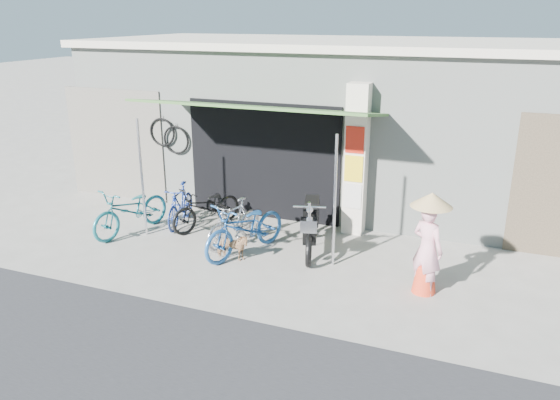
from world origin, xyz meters
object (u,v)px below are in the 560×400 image
at_px(bike_blue, 180,205).
at_px(moped, 311,224).
at_px(bike_silver, 234,223).
at_px(nun, 428,244).
at_px(street_dog, 232,247).
at_px(bike_black, 207,208).
at_px(bike_teal, 131,210).
at_px(bike_navy, 246,228).

xyz_separation_m(bike_blue, moped, (2.95, -0.23, 0.07)).
relative_size(bike_silver, nun, 0.89).
height_order(bike_silver, street_dog, bike_silver).
relative_size(bike_blue, nun, 0.87).
bearing_deg(nun, street_dog, 31.57).
bearing_deg(moped, bike_silver, 176.63).
relative_size(bike_black, street_dog, 2.79).
bearing_deg(bike_silver, bike_teal, -158.73).
xyz_separation_m(street_dog, moped, (1.15, 0.99, 0.25)).
xyz_separation_m(bike_teal, street_dog, (2.48, -0.46, -0.23)).
bearing_deg(bike_navy, moped, 51.85).
bearing_deg(bike_blue, street_dog, -45.28).
relative_size(bike_blue, moped, 0.75).
relative_size(bike_navy, moped, 1.00).
bearing_deg(street_dog, bike_blue, 45.26).
distance_m(bike_silver, street_dog, 0.75).
xyz_separation_m(bike_silver, street_dog, (0.29, -0.67, -0.19)).
relative_size(bike_navy, street_dog, 3.18).
height_order(street_dog, moped, moped).
height_order(bike_black, bike_navy, bike_navy).
bearing_deg(bike_teal, bike_blue, 62.60).
relative_size(bike_blue, bike_black, 0.86).
xyz_separation_m(bike_black, bike_silver, (0.90, -0.57, 0.00)).
distance_m(bike_teal, moped, 3.66).
bearing_deg(bike_black, bike_teal, -124.48).
bearing_deg(street_dog, bike_black, 32.90).
xyz_separation_m(bike_navy, nun, (3.27, -0.32, 0.33)).
bearing_deg(bike_blue, bike_silver, -31.08).
distance_m(bike_black, moped, 2.35).
distance_m(bike_navy, moped, 1.22).
bearing_deg(bike_blue, bike_teal, -142.62).
height_order(bike_black, nun, nun).
bearing_deg(bike_silver, bike_blue, 175.86).
xyz_separation_m(bike_teal, bike_blue, (0.67, 0.76, -0.05)).
xyz_separation_m(bike_black, street_dog, (1.18, -1.24, -0.19)).
height_order(bike_blue, bike_silver, bike_silver).
bearing_deg(bike_black, moped, 17.87).
bearing_deg(bike_teal, bike_black, 45.31).
xyz_separation_m(street_dog, nun, (3.36, 0.04, 0.58)).
bearing_deg(bike_teal, street_dog, 3.50).
xyz_separation_m(bike_teal, bike_silver, (2.19, 0.21, -0.04)).
height_order(bike_blue, moped, moped).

